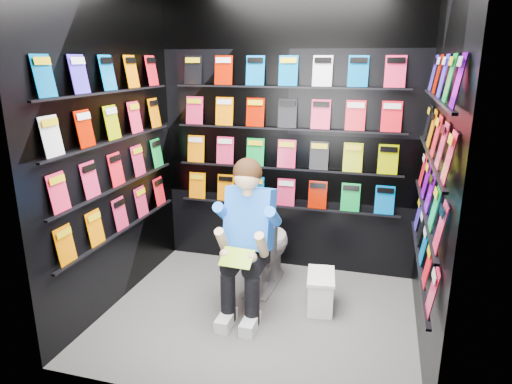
# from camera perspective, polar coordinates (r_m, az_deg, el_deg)

# --- Properties ---
(floor) EXTENTS (2.40, 2.40, 0.00)m
(floor) POSITION_cam_1_polar(r_m,az_deg,el_deg) (3.74, 0.30, -15.25)
(floor) COLOR #565654
(floor) RESTS_ON ground
(wall_back) EXTENTS (2.40, 0.04, 2.60)m
(wall_back) POSITION_cam_1_polar(r_m,az_deg,el_deg) (4.22, 3.99, 7.26)
(wall_back) COLOR black
(wall_back) RESTS_ON floor
(wall_front) EXTENTS (2.40, 0.04, 2.60)m
(wall_front) POSITION_cam_1_polar(r_m,az_deg,el_deg) (2.34, -6.22, -0.18)
(wall_front) COLOR black
(wall_front) RESTS_ON floor
(wall_left) EXTENTS (0.04, 2.00, 2.60)m
(wall_left) POSITION_cam_1_polar(r_m,az_deg,el_deg) (3.75, -17.69, 5.41)
(wall_left) COLOR black
(wall_left) RESTS_ON floor
(wall_right) EXTENTS (0.04, 2.00, 2.60)m
(wall_right) POSITION_cam_1_polar(r_m,az_deg,el_deg) (3.17, 21.79, 3.10)
(wall_right) COLOR black
(wall_right) RESTS_ON floor
(comics_back) EXTENTS (2.10, 0.06, 1.37)m
(comics_back) POSITION_cam_1_polar(r_m,az_deg,el_deg) (4.19, 3.90, 7.27)
(comics_back) COLOR #D52553
(comics_back) RESTS_ON wall_back
(comics_left) EXTENTS (0.06, 1.70, 1.37)m
(comics_left) POSITION_cam_1_polar(r_m,az_deg,el_deg) (3.74, -17.31, 5.48)
(comics_left) COLOR #D52553
(comics_left) RESTS_ON wall_left
(comics_right) EXTENTS (0.06, 1.70, 1.37)m
(comics_right) POSITION_cam_1_polar(r_m,az_deg,el_deg) (3.16, 21.26, 3.23)
(comics_right) COLOR #D52553
(comics_right) RESTS_ON wall_right
(toilet) EXTENTS (0.46, 0.77, 0.73)m
(toilet) POSITION_cam_1_polar(r_m,az_deg,el_deg) (4.05, 0.85, -6.84)
(toilet) COLOR silver
(toilet) RESTS_ON floor
(longbox) EXTENTS (0.24, 0.38, 0.27)m
(longbox) POSITION_cam_1_polar(r_m,az_deg,el_deg) (3.83, 8.05, -12.36)
(longbox) COLOR white
(longbox) RESTS_ON floor
(longbox_lid) EXTENTS (0.26, 0.40, 0.03)m
(longbox_lid) POSITION_cam_1_polar(r_m,az_deg,el_deg) (3.76, 8.14, -10.38)
(longbox_lid) COLOR white
(longbox_lid) RESTS_ON longbox
(reader) EXTENTS (0.53, 0.75, 1.34)m
(reader) POSITION_cam_1_polar(r_m,az_deg,el_deg) (3.57, -0.70, -3.44)
(reader) COLOR blue
(reader) RESTS_ON toilet
(held_comic) EXTENTS (0.25, 0.15, 0.10)m
(held_comic) POSITION_cam_1_polar(r_m,az_deg,el_deg) (3.33, -2.42, -8.22)
(held_comic) COLOR green
(held_comic) RESTS_ON reader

